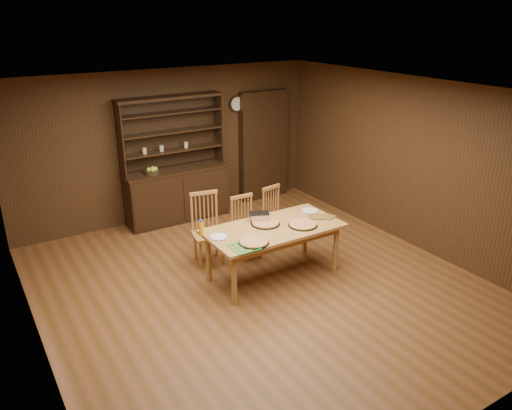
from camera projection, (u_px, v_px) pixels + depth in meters
floor at (260, 286)px, 6.77m from camera, size 6.00×6.00×0.00m
room_shell at (261, 175)px, 6.19m from camera, size 6.00×6.00×6.00m
china_hutch at (176, 187)px, 8.73m from camera, size 1.84×0.52×2.17m
doorway at (263, 146)px, 9.61m from camera, size 1.00×0.18×2.10m
wall_clock at (237, 104)px, 9.07m from camera, size 0.30×0.05×0.30m
dining_table at (273, 233)px, 6.79m from camera, size 1.87×0.93×0.75m
chair_left at (207, 225)px, 7.27m from camera, size 0.50×0.49×1.06m
chair_center at (245, 225)px, 7.46m from camera, size 0.39×0.37×0.94m
chair_right at (275, 213)px, 7.90m from camera, size 0.44×0.42×0.92m
pizza_left at (254, 242)px, 6.29m from camera, size 0.39×0.39×0.04m
pizza_right at (303, 224)px, 6.80m from camera, size 0.40×0.40×0.04m
pizza_center at (265, 223)px, 6.84m from camera, size 0.40×0.40×0.04m
cooling_rack at (244, 247)px, 6.18m from camera, size 0.39×0.39×0.01m
plate_left at (219, 237)px, 6.45m from camera, size 0.24×0.24×0.02m
plate_right at (310, 211)px, 7.28m from camera, size 0.26×0.26×0.02m
foil_dish at (259, 217)px, 6.95m from camera, size 0.33×0.29×0.11m
juice_bottle at (201, 228)px, 6.47m from camera, size 0.06×0.06×0.22m
pot_holder_a at (327, 217)px, 7.08m from camera, size 0.24×0.24×0.01m
pot_holder_b at (316, 217)px, 7.07m from camera, size 0.28×0.28×0.02m
fruit_bowl at (152, 171)px, 8.31m from camera, size 0.26×0.26×0.12m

